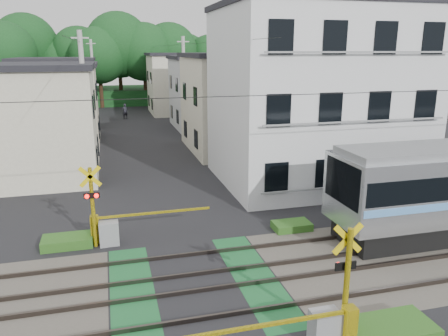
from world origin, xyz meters
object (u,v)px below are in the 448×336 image
object	(u,v)px
apartment_block	(315,95)
pedestrian	(125,111)
crossing_signal_far	(106,227)
crossing_signal_near	(330,319)

from	to	relation	value
apartment_block	pedestrian	xyz separation A→B (m)	(-9.02, 25.25, -3.85)
crossing_signal_far	apartment_block	distance (m)	13.14
pedestrian	crossing_signal_near	bearing A→B (deg)	79.02
apartment_block	pedestrian	size ratio (longest dim) A/B	6.33
crossing_signal_near	crossing_signal_far	world-z (taller)	same
crossing_signal_near	apartment_block	size ratio (longest dim) A/B	0.46
pedestrian	crossing_signal_far	bearing A→B (deg)	70.60
crossing_signal_far	crossing_signal_near	bearing A→B (deg)	-54.71
crossing_signal_near	apartment_block	bearing A→B (deg)	65.78
crossing_signal_far	apartment_block	bearing A→B (deg)	27.78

